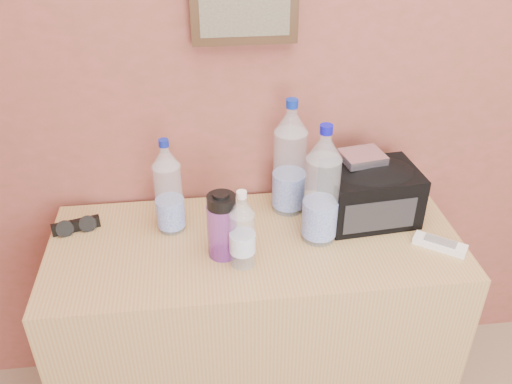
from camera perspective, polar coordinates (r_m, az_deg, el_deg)
dresser at (r=1.87m, az=-0.06°, el=-14.42°), size 1.22×0.51×0.76m
pet_large_b at (r=1.61m, az=-9.19°, el=0.09°), size 0.08×0.08×0.30m
pet_large_c at (r=1.67m, az=3.58°, el=3.05°), size 0.10×0.10×0.38m
pet_large_d at (r=1.54m, az=6.93°, el=0.09°), size 0.10×0.10×0.37m
pet_small at (r=1.47m, az=-1.46°, el=-4.36°), size 0.07×0.07×0.24m
nalgene_bottle at (r=1.51m, az=-3.58°, el=-3.49°), size 0.08×0.08×0.21m
sunglasses at (r=1.73m, az=-18.42°, el=-3.36°), size 0.15×0.09×0.04m
ac_remote at (r=1.67m, az=18.79°, el=-5.24°), size 0.15×0.13×0.02m
toiletry_bag at (r=1.70m, az=11.96°, el=0.07°), size 0.29×0.22×0.19m
foil_packet at (r=1.66m, az=11.15°, el=3.64°), size 0.14×0.12×0.03m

